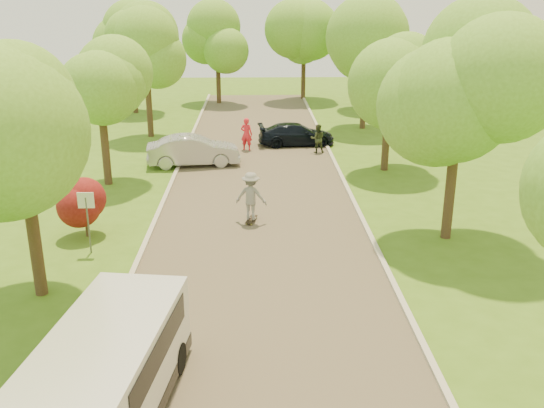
{
  "coord_description": "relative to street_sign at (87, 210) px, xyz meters",
  "views": [
    {
      "loc": [
        -0.14,
        -15.29,
        8.42
      ],
      "look_at": [
        0.46,
        5.16,
        1.3
      ],
      "focal_mm": 40.0,
      "sensor_mm": 36.0,
      "label": 1
    }
  ],
  "objects": [
    {
      "name": "curb_left",
      "position": [
        1.75,
        4.0,
        -1.5
      ],
      "size": [
        0.18,
        60.0,
        0.12
      ],
      "primitive_type": "cube",
      "color": "#B2AD9E",
      "rests_on": "ground"
    },
    {
      "name": "tree_bg_a",
      "position": [
        -2.98,
        26.0,
        3.75
      ],
      "size": [
        5.12,
        5.0,
        7.72
      ],
      "color": "#382619",
      "rests_on": "ground"
    },
    {
      "name": "skateboarder",
      "position": [
        5.5,
        2.79,
        -0.5
      ],
      "size": [
        1.36,
        0.98,
        1.89
      ],
      "primitive_type": "imported",
      "rotation": [
        0.0,
        0.0,
        2.89
      ],
      "color": "gray",
      "rests_on": "longboard"
    },
    {
      "name": "red_shrub",
      "position": [
        -0.5,
        1.5,
        -0.47
      ],
      "size": [
        1.7,
        1.7,
        1.95
      ],
      "color": "#382619",
      "rests_on": "ground"
    },
    {
      "name": "tree_bg_c",
      "position": [
        3.01,
        30.0,
        3.46
      ],
      "size": [
        4.92,
        4.8,
        7.33
      ],
      "color": "#382619",
      "rests_on": "ground"
    },
    {
      "name": "tree_l_far",
      "position": [
        -0.59,
        18.0,
        3.9
      ],
      "size": [
        4.92,
        4.8,
        7.79
      ],
      "color": "#382619",
      "rests_on": "ground"
    },
    {
      "name": "longboard",
      "position": [
        5.5,
        2.79,
        -1.46
      ],
      "size": [
        0.5,
        1.0,
        0.11
      ],
      "rotation": [
        0.0,
        0.0,
        2.89
      ],
      "color": "black",
      "rests_on": "ground"
    },
    {
      "name": "tree_bg_b",
      "position": [
        14.02,
        28.0,
        3.97
      ],
      "size": [
        5.12,
        5.0,
        7.95
      ],
      "color": "#382619",
      "rests_on": "ground"
    },
    {
      "name": "ground",
      "position": [
        5.8,
        -4.0,
        -1.56
      ],
      "size": [
        100.0,
        100.0,
        0.0
      ],
      "primitive_type": "plane",
      "color": "#416A19",
      "rests_on": "ground"
    },
    {
      "name": "tree_bg_d",
      "position": [
        10.02,
        32.0,
        3.75
      ],
      "size": [
        5.12,
        5.0,
        7.72
      ],
      "color": "#382619",
      "rests_on": "ground"
    },
    {
      "name": "person_striped",
      "position": [
        5.21,
        14.27,
        -0.64
      ],
      "size": [
        0.78,
        0.63,
        1.85
      ],
      "primitive_type": "imported",
      "rotation": [
        0.0,
        0.0,
        2.83
      ],
      "color": "red",
      "rests_on": "ground"
    },
    {
      "name": "tree_r_far",
      "position": [
        13.03,
        20.0,
        4.27
      ],
      "size": [
        5.33,
        5.2,
        8.34
      ],
      "color": "#382619",
      "rests_on": "ground"
    },
    {
      "name": "tree_r_mida",
      "position": [
        12.82,
        1.0,
        3.97
      ],
      "size": [
        5.13,
        5.0,
        7.95
      ],
      "color": "#382619",
      "rests_on": "ground"
    },
    {
      "name": "person_olive",
      "position": [
        9.16,
        13.58,
        -0.76
      ],
      "size": [
        0.79,
        0.62,
        1.61
      ],
      "primitive_type": "imported",
      "rotation": [
        0.0,
        0.0,
        3.15
      ],
      "color": "#2C3520",
      "rests_on": "ground"
    },
    {
      "name": "tree_l_midb",
      "position": [
        -1.01,
        8.0,
        3.02
      ],
      "size": [
        4.3,
        4.2,
        6.62
      ],
      "color": "#382619",
      "rests_on": "ground"
    },
    {
      "name": "road",
      "position": [
        5.8,
        4.0,
        -1.56
      ],
      "size": [
        8.0,
        60.0,
        0.01
      ],
      "primitive_type": "cube",
      "color": "#4C4438",
      "rests_on": "ground"
    },
    {
      "name": "street_sign",
      "position": [
        0.0,
        0.0,
        0.0
      ],
      "size": [
        0.55,
        0.06,
        2.17
      ],
      "color": "#59595E",
      "rests_on": "ground"
    },
    {
      "name": "silver_sedan",
      "position": [
        2.5,
        11.15,
        -0.78
      ],
      "size": [
        4.9,
        2.23,
        1.56
      ],
      "primitive_type": "imported",
      "rotation": [
        0.0,
        0.0,
        1.7
      ],
      "color": "#A6A6AB",
      "rests_on": "ground"
    },
    {
      "name": "curb_right",
      "position": [
        9.85,
        4.0,
        -1.5
      ],
      "size": [
        0.18,
        60.0,
        0.12
      ],
      "primitive_type": "cube",
      "color": "#B2AD9E",
      "rests_on": "ground"
    },
    {
      "name": "tree_l_mida",
      "position": [
        -0.5,
        -3.0,
        3.61
      ],
      "size": [
        4.71,
        4.6,
        7.39
      ],
      "color": "#382619",
      "rests_on": "ground"
    },
    {
      "name": "tree_r_midb",
      "position": [
        12.4,
        10.0,
        3.32
      ],
      "size": [
        4.51,
        4.4,
        7.01
      ],
      "color": "#382619",
      "rests_on": "ground"
    },
    {
      "name": "minivan",
      "position": [
        2.61,
        -8.7,
        -0.48
      ],
      "size": [
        2.89,
        5.77,
        2.06
      ],
      "rotation": [
        0.0,
        0.0,
        -0.14
      ],
      "color": "silver",
      "rests_on": "ground"
    },
    {
      "name": "dark_sedan",
      "position": [
        8.1,
        15.44,
        -0.92
      ],
      "size": [
        4.57,
        2.17,
        1.29
      ],
      "primitive_type": "imported",
      "rotation": [
        0.0,
        0.0,
        1.66
      ],
      "color": "black",
      "rests_on": "ground"
    }
  ]
}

